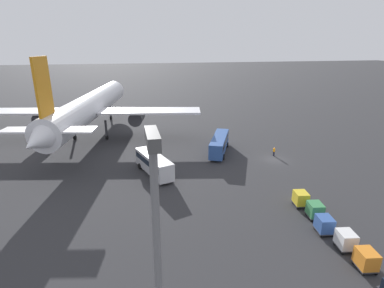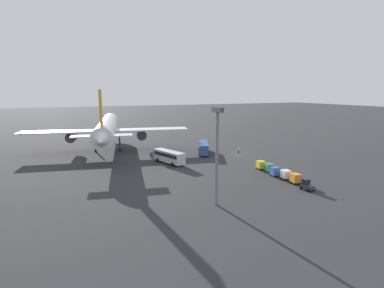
# 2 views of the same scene
# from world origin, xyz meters

# --- Properties ---
(ground_plane) EXTENTS (600.00, 600.00, 0.00)m
(ground_plane) POSITION_xyz_m (0.00, 0.00, 0.00)
(ground_plane) COLOR #2D2D30
(airplane) EXTENTS (56.84, 49.28, 18.74)m
(airplane) POSITION_xyz_m (21.87, 34.30, 7.04)
(airplane) COLOR silver
(airplane) RESTS_ON ground
(shuttle_bus_near) EXTENTS (11.65, 7.08, 3.29)m
(shuttle_bus_near) POSITION_xyz_m (5.91, 8.94, 1.97)
(shuttle_bus_near) COLOR #2D5199
(shuttle_bus_near) RESTS_ON ground
(shuttle_bus_far) EXTENTS (10.48, 5.58, 3.26)m
(shuttle_bus_far) POSITION_xyz_m (-1.77, 22.52, 1.95)
(shuttle_bus_far) COLOR silver
(shuttle_bus_far) RESTS_ON ground
(baggage_tug) EXTENTS (2.52, 1.85, 2.10)m
(baggage_tug) POSITION_xyz_m (-32.07, 5.81, 0.94)
(baggage_tug) COLOR #333338
(baggage_tug) RESTS_ON ground
(worker_person) EXTENTS (0.38, 0.38, 1.74)m
(worker_person) POSITION_xyz_m (1.84, -0.77, 0.87)
(worker_person) COLOR #1E1E2D
(worker_person) RESTS_ON ground
(cargo_cart_orange) EXTENTS (2.23, 1.96, 2.06)m
(cargo_cart_orange) POSITION_xyz_m (-28.20, 5.04, 1.19)
(cargo_cart_orange) COLOR #38383D
(cargo_cart_orange) RESTS_ON ground
(cargo_cart_white) EXTENTS (2.23, 1.96, 2.06)m
(cargo_cart_white) POSITION_xyz_m (-25.23, 4.90, 1.19)
(cargo_cart_white) COLOR #38383D
(cargo_cart_white) RESTS_ON ground
(cargo_cart_blue) EXTENTS (2.23, 1.96, 2.06)m
(cargo_cart_blue) POSITION_xyz_m (-22.26, 5.31, 1.19)
(cargo_cart_blue) COLOR #38383D
(cargo_cart_blue) RESTS_ON ground
(cargo_cart_green) EXTENTS (2.23, 1.96, 2.06)m
(cargo_cart_green) POSITION_xyz_m (-19.28, 4.51, 1.19)
(cargo_cart_green) COLOR #38383D
(cargo_cart_green) RESTS_ON ground
(cargo_cart_yellow) EXTENTS (2.23, 1.96, 2.06)m
(cargo_cart_yellow) POSITION_xyz_m (-16.31, 4.65, 1.19)
(cargo_cart_yellow) COLOR #38383D
(cargo_cart_yellow) RESTS_ON ground
(light_pole) EXTENTS (2.80, 0.70, 15.91)m
(light_pole) POSITION_xyz_m (-31.72, 24.85, 9.89)
(light_pole) COLOR slate
(light_pole) RESTS_ON ground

